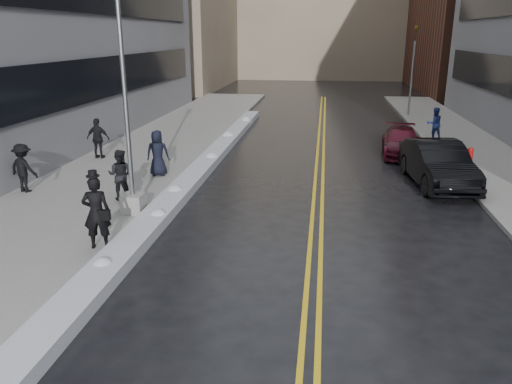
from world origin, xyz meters
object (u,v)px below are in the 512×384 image
(fire_hydrant, at_px, (470,155))
(pedestrian_east, at_px, (434,124))
(car_maroon, at_px, (402,142))
(pedestrian_b, at_px, (120,175))
(car_black, at_px, (438,164))
(lamppost, at_px, (128,139))
(traffic_signal, at_px, (413,67))
(pedestrian_e, at_px, (23,168))
(pedestrian_c, at_px, (158,153))
(pedestrian_d, at_px, (98,138))
(pedestrian_fedora, at_px, (96,213))

(fire_hydrant, bearing_deg, pedestrian_east, 95.70)
(car_maroon, bearing_deg, pedestrian_b, -135.66)
(car_black, bearing_deg, fire_hydrant, 50.16)
(lamppost, bearing_deg, traffic_signal, 61.79)
(pedestrian_e, xyz_separation_m, car_maroon, (14.32, 8.39, -0.40))
(fire_hydrant, xyz_separation_m, car_maroon, (-2.65, 2.00, 0.08))
(pedestrian_east, bearing_deg, fire_hydrant, 81.66)
(pedestrian_east, height_order, car_black, pedestrian_east)
(lamppost, height_order, pedestrian_east, lamppost)
(pedestrian_c, relative_size, pedestrian_east, 1.07)
(pedestrian_east, bearing_deg, car_black, 65.73)
(pedestrian_e, bearing_deg, fire_hydrant, -144.04)
(pedestrian_c, relative_size, pedestrian_d, 1.00)
(pedestrian_b, height_order, pedestrian_east, pedestrian_b)
(pedestrian_d, bearing_deg, pedestrian_b, 122.59)
(pedestrian_d, distance_m, pedestrian_east, 17.25)
(traffic_signal, bearing_deg, pedestrian_fedora, -115.30)
(fire_hydrant, relative_size, pedestrian_fedora, 0.37)
(pedestrian_c, bearing_deg, pedestrian_fedora, 85.98)
(traffic_signal, bearing_deg, pedestrian_d, -136.49)
(lamppost, relative_size, pedestrian_d, 4.17)
(pedestrian_b, distance_m, pedestrian_c, 3.12)
(pedestrian_b, xyz_separation_m, pedestrian_e, (-3.78, 0.39, 0.00))
(fire_hydrant, bearing_deg, traffic_signal, 92.05)
(fire_hydrant, xyz_separation_m, pedestrian_fedora, (-12.20, -10.75, 0.58))
(traffic_signal, height_order, pedestrian_fedora, traffic_signal)
(pedestrian_fedora, bearing_deg, lamppost, -102.46)
(fire_hydrant, relative_size, pedestrian_e, 0.42)
(lamppost, relative_size, pedestrian_c, 4.16)
(pedestrian_c, distance_m, car_maroon, 11.73)
(pedestrian_fedora, bearing_deg, pedestrian_c, -98.87)
(pedestrian_fedora, relative_size, pedestrian_e, 1.12)
(car_black, bearing_deg, pedestrian_d, 166.75)
(pedestrian_fedora, xyz_separation_m, pedestrian_c, (-0.70, 7.08, -0.07))
(pedestrian_fedora, height_order, car_black, pedestrian_fedora)
(traffic_signal, distance_m, pedestrian_c, 21.71)
(pedestrian_fedora, xyz_separation_m, pedestrian_b, (-0.99, 3.97, -0.11))
(pedestrian_fedora, distance_m, pedestrian_east, 19.81)
(traffic_signal, distance_m, pedestrian_b, 24.46)
(pedestrian_b, relative_size, pedestrian_d, 0.96)
(lamppost, bearing_deg, car_black, 25.83)
(traffic_signal, relative_size, pedestrian_b, 3.44)
(pedestrian_d, height_order, pedestrian_east, pedestrian_d)
(lamppost, relative_size, fire_hydrant, 10.45)
(pedestrian_fedora, distance_m, pedestrian_c, 7.12)
(fire_hydrant, height_order, pedestrian_east, pedestrian_east)
(car_maroon, bearing_deg, fire_hydrant, -32.59)
(pedestrian_fedora, distance_m, pedestrian_d, 10.47)
(pedestrian_c, height_order, pedestrian_d, pedestrian_c)
(traffic_signal, xyz_separation_m, pedestrian_east, (-0.02, -8.75, -2.39))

